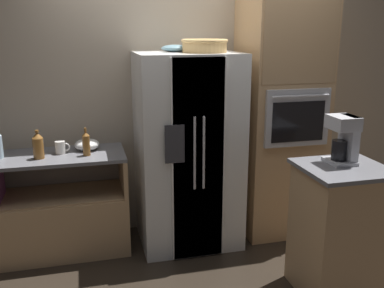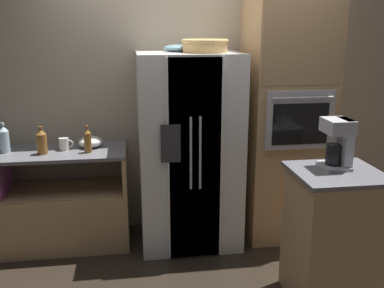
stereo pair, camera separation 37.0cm
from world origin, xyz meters
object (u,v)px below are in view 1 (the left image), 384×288
at_px(bottle_tall, 86,143).
at_px(mug, 61,147).
at_px(wall_oven, 280,114).
at_px(coffee_maker, 344,137).
at_px(refrigerator, 188,151).
at_px(mixing_bowl, 87,145).
at_px(wicker_basket, 205,45).
at_px(bottle_short, 38,145).
at_px(fruit_bowl, 175,48).

height_order(bottle_tall, mug, bottle_tall).
relative_size(wall_oven, coffee_maker, 6.64).
distance_m(refrigerator, mug, 1.10).
bearing_deg(refrigerator, mixing_bowl, 168.77).
xyz_separation_m(wicker_basket, bottle_tall, (-1.00, 0.08, -0.79)).
relative_size(wall_oven, bottle_short, 9.59).
relative_size(bottle_short, coffee_maker, 0.69).
relative_size(wicker_basket, coffee_maker, 1.13).
distance_m(bottle_short, mixing_bowl, 0.42).
relative_size(fruit_bowl, bottle_tall, 0.99).
bearing_deg(mug, bottle_tall, -27.15).
xyz_separation_m(refrigerator, bottle_short, (-1.26, 0.01, 0.13)).
height_order(mug, mixing_bowl, mug).
xyz_separation_m(bottle_tall, mixing_bowl, (0.01, 0.17, -0.06)).
relative_size(refrigerator, mixing_bowl, 8.03).
relative_size(wall_oven, fruit_bowl, 9.72).
xyz_separation_m(wall_oven, mug, (-1.99, 0.07, -0.21)).
bearing_deg(fruit_bowl, mixing_bowl, 174.36).
relative_size(wicker_basket, mixing_bowl, 1.81).
height_order(bottle_short, mug, bottle_short).
bearing_deg(wicker_basket, refrigerator, 148.55).
bearing_deg(bottle_tall, wall_oven, 1.31).
distance_m(bottle_tall, mixing_bowl, 0.18).
distance_m(bottle_short, coffee_maker, 2.38).
bearing_deg(wicker_basket, mug, 171.18).
relative_size(fruit_bowl, mixing_bowl, 1.09).
bearing_deg(bottle_short, refrigerator, -0.52).
height_order(bottle_tall, coffee_maker, coffee_maker).
relative_size(fruit_bowl, bottle_short, 0.99).
xyz_separation_m(wall_oven, mixing_bowl, (-1.77, 0.13, -0.21)).
bearing_deg(bottle_tall, mug, 152.85).
height_order(wall_oven, coffee_maker, wall_oven).
bearing_deg(refrigerator, bottle_tall, 179.81).
relative_size(bottle_tall, bottle_short, 0.99).
xyz_separation_m(mug, mixing_bowl, (0.22, 0.06, -0.01)).
bearing_deg(bottle_short, fruit_bowl, 4.12).
height_order(wicker_basket, coffee_maker, wicker_basket).
relative_size(wall_oven, mixing_bowl, 10.64).
bearing_deg(mug, coffee_maker, -28.87).
relative_size(bottle_tall, mixing_bowl, 1.10).
bearing_deg(wall_oven, bottle_short, -179.15).
bearing_deg(wicker_basket, coffee_maker, -49.54).
distance_m(refrigerator, coffee_maker, 1.37).
relative_size(bottle_tall, coffee_maker, 0.69).
distance_m(wicker_basket, bottle_short, 1.59).
xyz_separation_m(wall_oven, coffee_maker, (-0.00, -1.03, 0.03)).
distance_m(wall_oven, mug, 2.00).
xyz_separation_m(wall_oven, wicker_basket, (-0.77, -0.12, 0.64)).
distance_m(wicker_basket, bottle_tall, 1.28).
bearing_deg(coffee_maker, refrigerator, 132.41).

